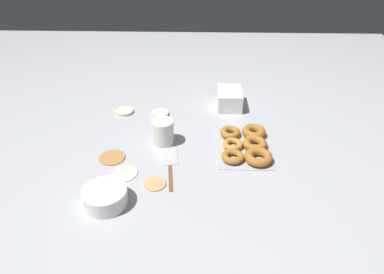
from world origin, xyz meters
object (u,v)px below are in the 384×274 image
object	(u,v)px
donut_tray	(247,145)
paper_cup	(163,132)
pancake_2	(124,173)
batter_bowl	(105,197)
pancake_0	(112,157)
spatula	(170,160)
pancake_4	(160,114)
container_stack	(230,99)
pancake_3	(155,183)
pancake_1	(125,111)

from	to	relation	value
donut_tray	paper_cup	size ratio (longest dim) A/B	2.77
pancake_2	batter_bowl	size ratio (longest dim) A/B	0.66
pancake_0	spatula	world-z (taller)	pancake_0
pancake_4	container_stack	xyz separation A→B (m)	(0.09, -0.33, 0.04)
pancake_0	donut_tray	xyz separation A→B (m)	(0.08, -0.53, 0.01)
pancake_2	pancake_3	size ratio (longest dim) A/B	1.20
pancake_3	pancake_4	world-z (taller)	pancake_4
pancake_0	donut_tray	size ratio (longest dim) A/B	0.35
pancake_3	container_stack	bearing A→B (deg)	-27.39
paper_cup	container_stack	bearing A→B (deg)	-42.46
container_stack	spatula	world-z (taller)	container_stack
paper_cup	pancake_2	bearing A→B (deg)	148.45
pancake_0	paper_cup	size ratio (longest dim) A/B	0.97
pancake_0	pancake_1	distance (m)	0.35
donut_tray	paper_cup	bearing A→B (deg)	85.11
pancake_2	container_stack	distance (m)	0.67
pancake_4	spatula	bearing A→B (deg)	-167.90
pancake_4	donut_tray	world-z (taller)	donut_tray
pancake_3	paper_cup	distance (m)	0.26
batter_bowl	spatula	distance (m)	0.30
pancake_4	spatula	world-z (taller)	pancake_4
pancake_4	pancake_0	bearing A→B (deg)	155.76
donut_tray	pancake_3	bearing A→B (deg)	123.24
pancake_1	container_stack	bearing A→B (deg)	-81.48
pancake_0	pancake_3	distance (m)	0.24
batter_bowl	spatula	size ratio (longest dim) A/B	0.54
pancake_4	paper_cup	size ratio (longest dim) A/B	0.78
batter_bowl	container_stack	size ratio (longest dim) A/B	0.92
batter_bowl	paper_cup	bearing A→B (deg)	-23.59
donut_tray	container_stack	bearing A→B (deg)	7.92
pancake_4	batter_bowl	bearing A→B (deg)	168.75
pancake_0	pancake_4	size ratio (longest dim) A/B	1.25
pancake_1	pancake_3	distance (m)	0.54
container_stack	pancake_2	bearing A→B (deg)	141.39
pancake_0	pancake_4	distance (m)	0.37
container_stack	pancake_0	bearing A→B (deg)	131.58
pancake_2	batter_bowl	bearing A→B (deg)	168.65
donut_tray	paper_cup	world-z (taller)	paper_cup
batter_bowl	pancake_1	bearing A→B (deg)	5.29
batter_bowl	container_stack	world-z (taller)	container_stack
container_stack	paper_cup	xyz separation A→B (m)	(-0.32, 0.29, 0.01)
container_stack	donut_tray	bearing A→B (deg)	-172.08
paper_cup	spatula	size ratio (longest dim) A/B	0.39
batter_bowl	donut_tray	bearing A→B (deg)	-56.72
pancake_1	paper_cup	distance (m)	0.33
paper_cup	donut_tray	bearing A→B (deg)	-94.89
donut_tray	batter_bowl	size ratio (longest dim) A/B	1.99
pancake_1	spatula	xyz separation A→B (m)	(-0.36, -0.25, -0.00)
donut_tray	spatula	bearing A→B (deg)	106.55
pancake_1	pancake_0	bearing A→B (deg)	-176.92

